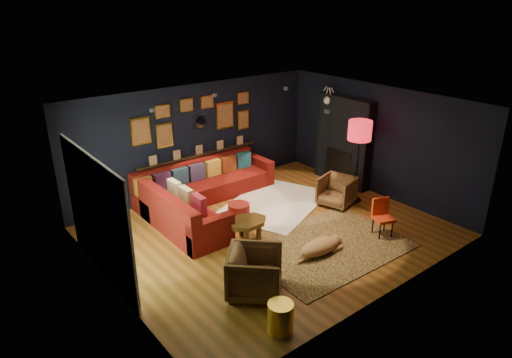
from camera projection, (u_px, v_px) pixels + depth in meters
floor at (271, 231)px, 9.29m from camera, size 6.50×6.50×0.00m
room_walls at (272, 158)px, 8.69m from camera, size 6.50×6.50×6.50m
sectional at (197, 196)px, 10.13m from camera, size 3.41×2.69×0.86m
ledge at (199, 155)px, 10.89m from camera, size 3.20×0.12×0.04m
gallery_wall at (196, 118)px, 10.57m from camera, size 3.15×0.04×1.02m
sunburst_mirror at (200, 122)px, 10.68m from camera, size 0.47×0.16×0.47m
fireplace at (343, 144)px, 11.33m from camera, size 0.31×1.60×2.20m
deer_head at (332, 99)px, 11.33m from camera, size 0.50×0.28×0.45m
sliding_door at (98, 217)px, 7.47m from camera, size 0.06×2.80×2.20m
ceiling_spots at (246, 100)px, 8.90m from camera, size 3.30×2.50×0.06m
shag_rug at (274, 203)px, 10.48m from camera, size 3.01×2.64×0.03m
leopard_rug at (326, 246)px, 8.72m from camera, size 3.05×2.21×0.02m
coffee_table at (248, 224)px, 8.82m from camera, size 0.83×0.63×0.41m
pouf at (239, 210)px, 9.76m from camera, size 0.47×0.47×0.31m
armchair_left at (255, 270)px, 7.23m from camera, size 1.14×1.14×0.85m
armchair_right at (337, 190)px, 10.32m from camera, size 0.85×0.88×0.74m
gold_stool at (280, 318)px, 6.47m from camera, size 0.37×0.37×0.47m
orange_chair at (382, 214)px, 9.02m from camera, size 0.47×0.47×0.77m
floor_lamp at (360, 134)px, 10.07m from camera, size 0.52×0.52×1.91m
dog at (320, 244)px, 8.41m from camera, size 1.24×0.64×0.39m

